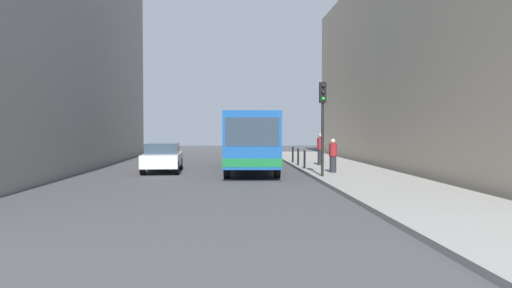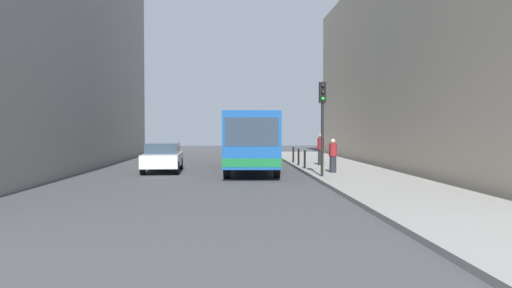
{
  "view_description": "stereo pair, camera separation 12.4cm",
  "coord_description": "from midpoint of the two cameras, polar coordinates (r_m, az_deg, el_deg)",
  "views": [
    {
      "loc": [
        -0.63,
        -23.38,
        2.23
      ],
      "look_at": [
        0.81,
        0.19,
        1.48
      ],
      "focal_mm": 33.85,
      "sensor_mm": 36.0,
      "label": 1
    },
    {
      "loc": [
        -0.51,
        -23.39,
        2.23
      ],
      "look_at": [
        0.81,
        0.19,
        1.48
      ],
      "focal_mm": 33.85,
      "sensor_mm": 36.0,
      "label": 2
    }
  ],
  "objects": [
    {
      "name": "ground_plane",
      "position": [
        23.5,
        -2.1,
        -3.62
      ],
      "size": [
        80.0,
        80.0,
        0.0
      ],
      "primitive_type": "plane",
      "color": "#424244"
    },
    {
      "name": "sidewalk",
      "position": [
        24.23,
        10.79,
        -3.31
      ],
      "size": [
        4.4,
        40.0,
        0.15
      ],
      "primitive_type": "cube",
      "color": "gray",
      "rests_on": "ground"
    },
    {
      "name": "building_left",
      "position": [
        29.98,
        -25.42,
        12.04
      ],
      "size": [
        7.0,
        32.0,
        15.28
      ],
      "primitive_type": "cube",
      "color": "gray",
      "rests_on": "ground"
    },
    {
      "name": "building_right",
      "position": [
        30.17,
        20.37,
        8.99
      ],
      "size": [
        7.0,
        32.0,
        12.11
      ],
      "primitive_type": "cube",
      "color": "#B2A38C",
      "rests_on": "ground"
    },
    {
      "name": "bus",
      "position": [
        25.72,
        -0.66,
        0.7
      ],
      "size": [
        3.04,
        11.13,
        3.0
      ],
      "rotation": [
        0.0,
        0.0,
        3.09
      ],
      "color": "#19519E",
      "rests_on": "ground"
    },
    {
      "name": "car_beside_bus",
      "position": [
        25.32,
        -11.11,
        -1.49
      ],
      "size": [
        2.0,
        4.47,
        1.48
      ],
      "rotation": [
        0.0,
        0.0,
        3.18
      ],
      "color": "silver",
      "rests_on": "ground"
    },
    {
      "name": "traffic_light",
      "position": [
        21.2,
        7.72,
        3.9
      ],
      "size": [
        0.28,
        0.33,
        4.1
      ],
      "color": "black",
      "rests_on": "sidewalk"
    },
    {
      "name": "bollard_near",
      "position": [
        25.37,
        5.62,
        -1.81
      ],
      "size": [
        0.11,
        0.11,
        0.95
      ],
      "primitive_type": "cylinder",
      "color": "black",
      "rests_on": "sidewalk"
    },
    {
      "name": "bollard_mid",
      "position": [
        27.59,
        4.88,
        -1.52
      ],
      "size": [
        0.11,
        0.11,
        0.95
      ],
      "primitive_type": "cylinder",
      "color": "black",
      "rests_on": "sidewalk"
    },
    {
      "name": "bollard_far",
      "position": [
        29.8,
        4.25,
        -1.27
      ],
      "size": [
        0.11,
        0.11,
        0.95
      ],
      "primitive_type": "cylinder",
      "color": "black",
      "rests_on": "sidewalk"
    },
    {
      "name": "pedestrian_near_signal",
      "position": [
        23.13,
        8.93,
        -1.39
      ],
      "size": [
        0.38,
        0.38,
        1.6
      ],
      "rotation": [
        0.0,
        0.0,
        0.28
      ],
      "color": "#26262D",
      "rests_on": "sidewalk"
    },
    {
      "name": "pedestrian_mid_sidewalk",
      "position": [
        27.73,
        7.5,
        -0.61
      ],
      "size": [
        0.38,
        0.38,
        1.81
      ],
      "rotation": [
        0.0,
        0.0,
        5.45
      ],
      "color": "#26262D",
      "rests_on": "sidewalk"
    }
  ]
}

